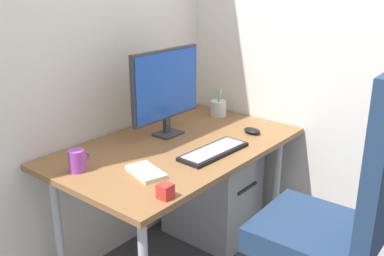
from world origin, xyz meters
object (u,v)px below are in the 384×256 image
at_px(filing_cabinet, 211,193).
at_px(mouse, 252,131).
at_px(keyboard, 214,151).
at_px(pen_holder, 218,108).
at_px(coffee_mug, 77,161).
at_px(desk_clamp_accessory, 165,191).
at_px(monitor, 166,87).
at_px(notebook, 146,172).
at_px(office_chair, 341,213).

distance_m(filing_cabinet, mouse, 0.53).
relative_size(keyboard, mouse, 3.90).
height_order(keyboard, pen_holder, pen_holder).
bearing_deg(coffee_mug, desk_clamp_accessory, -82.37).
bearing_deg(coffee_mug, monitor, 1.35).
xyz_separation_m(keyboard, notebook, (-0.37, 0.09, -0.00)).
height_order(filing_cabinet, mouse, mouse).
bearing_deg(filing_cabinet, keyboard, -142.62).
height_order(office_chair, notebook, office_chair).
bearing_deg(mouse, pen_holder, 74.35).
xyz_separation_m(keyboard, pen_holder, (0.50, 0.34, 0.04)).
bearing_deg(filing_cabinet, monitor, 164.92).
xyz_separation_m(keyboard, desk_clamp_accessory, (-0.48, -0.12, 0.02)).
height_order(notebook, coffee_mug, coffee_mug).
relative_size(office_chair, mouse, 12.30).
height_order(mouse, pen_holder, pen_holder).
distance_m(pen_holder, notebook, 0.91).
height_order(mouse, coffee_mug, coffee_mug).
bearing_deg(filing_cabinet, mouse, -89.71).
relative_size(filing_cabinet, monitor, 1.16).
distance_m(filing_cabinet, monitor, 0.78).
distance_m(filing_cabinet, pen_holder, 0.52).
xyz_separation_m(monitor, keyboard, (-0.06, -0.35, -0.25)).
relative_size(keyboard, coffee_mug, 3.65).
xyz_separation_m(filing_cabinet, coffee_mug, (-0.90, 0.07, 0.50)).
distance_m(office_chair, monitor, 1.05).
relative_size(pen_holder, desk_clamp_accessory, 3.04).
distance_m(filing_cabinet, notebook, 0.88).
height_order(coffee_mug, desk_clamp_accessory, coffee_mug).
bearing_deg(pen_holder, filing_cabinet, -156.32).
bearing_deg(mouse, monitor, 138.52).
distance_m(monitor, keyboard, 0.44).
bearing_deg(monitor, desk_clamp_accessory, -138.20).
height_order(pen_holder, coffee_mug, pen_holder).
height_order(monitor, pen_holder, monitor).
bearing_deg(desk_clamp_accessory, office_chair, -43.59).
height_order(office_chair, mouse, office_chair).
bearing_deg(notebook, filing_cabinet, 30.70).
distance_m(office_chair, keyboard, 0.64).
bearing_deg(keyboard, mouse, 1.06).
relative_size(keyboard, pen_holder, 2.22).
bearing_deg(pen_holder, notebook, -164.05).
bearing_deg(office_chair, mouse, 63.68).
height_order(pen_holder, notebook, pen_holder).
relative_size(monitor, notebook, 2.52).
relative_size(office_chair, keyboard, 3.15).
xyz_separation_m(mouse, notebook, (-0.73, 0.08, -0.01)).
bearing_deg(keyboard, coffee_mug, 147.76).
relative_size(monitor, keyboard, 1.23).
distance_m(keyboard, notebook, 0.38).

